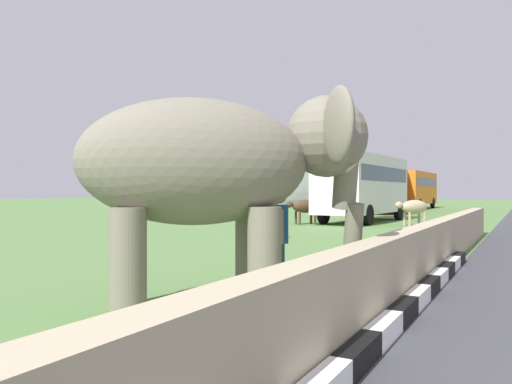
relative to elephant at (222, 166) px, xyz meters
The scene contains 11 objects.
striped_curb 3.36m from the elephant, 126.03° to the right, with size 16.20×0.20×0.24m.
barrier_parapet 2.55m from the elephant, 70.58° to the right, with size 28.00×0.36×1.00m, color tan.
elephant is the anchor object (origin of this frame).
person_handler 1.60m from the elephant, 12.48° to the right, with size 0.59×0.41×1.66m.
bus_white 20.33m from the elephant, 11.64° to the left, with size 8.42×2.87×3.50m.
bus_red 32.70m from the elephant, 10.39° to the left, with size 9.47×3.89×3.50m.
bus_orange 42.52m from the elephant, ahead, with size 9.96×2.72×3.50m.
cow_near 10.17m from the elephant, 27.11° to the left, with size 1.11×1.91×1.23m.
cow_mid 18.11m from the elephant, ahead, with size 1.77×1.46×1.23m.
cow_far 17.59m from the elephant, 20.13° to the left, with size 1.81×1.40×1.23m.
hill_east 61.51m from the elephant, 29.15° to the left, with size 38.43×30.74×11.96m.
Camera 1 is at (-4.10, 2.82, 1.60)m, focal length 33.61 mm.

